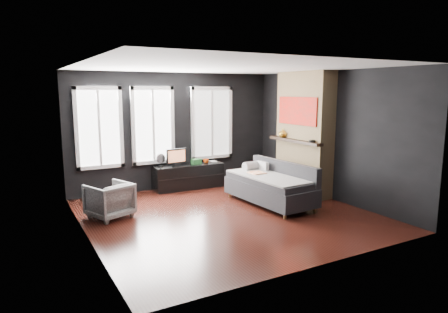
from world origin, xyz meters
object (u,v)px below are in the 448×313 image
book (210,158)px  mantel_vase (283,133)px  armchair (109,198)px  mug (206,160)px  sofa (270,183)px  media_console (188,176)px  monitor (176,156)px

book → mantel_vase: mantel_vase is taller
armchair → mug: (2.60, 1.29, 0.28)m
sofa → book: (-0.29, 2.09, 0.24)m
sofa → mug: bearing=99.0°
book → mantel_vase: bearing=-44.7°
mug → mantel_vase: (1.40, -1.14, 0.69)m
media_console → book: 0.72m
monitor → book: (0.91, 0.07, -0.12)m
sofa → book: 2.12m
mug → media_console: bearing=173.6°
sofa → armchair: 3.13m
book → mantel_vase: size_ratio=1.04×
monitor → book: bearing=-2.2°
armchair → mantel_vase: (4.00, 0.15, 0.97)m
media_console → mantel_vase: (1.85, -1.19, 1.04)m
media_console → book: size_ratio=8.01×
armchair → media_console: 2.53m
sofa → mantel_vase: mantel_vase is taller
mug → mantel_vase: mantel_vase is taller
mantel_vase → armchair: bearing=-177.9°
mantel_vase → media_console: bearing=147.2°
monitor → book: monitor is taller
media_console → monitor: monitor is taller
mantel_vase → mug: bearing=140.8°
media_console → monitor: 0.59m
sofa → book: bearing=94.3°
media_console → monitor: bearing=-173.1°
sofa → mug: sofa is taller
book → mug: bearing=-150.2°
monitor → book: size_ratio=2.45×
sofa → mantel_vase: (0.95, 0.86, 0.90)m
monitor → mantel_vase: (2.15, -1.16, 0.53)m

